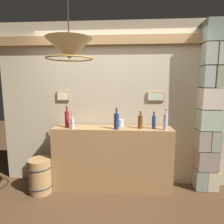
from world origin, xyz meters
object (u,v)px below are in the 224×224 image
liquor_bottle_vermouth (116,121)px  glass_tumbler_rocks (121,123)px  wooden_barrel (40,176)px  liquor_bottle_port (165,122)px  pendant_lamp (69,49)px  liquor_bottle_gin (154,122)px  liquor_bottle_tequila (72,123)px  liquor_bottle_sherry (140,122)px  liquor_bottle_mezcal (67,119)px

liquor_bottle_vermouth → glass_tumbler_rocks: (0.06, 0.19, -0.07)m
liquor_bottle_vermouth → wooden_barrel: bearing=-175.2°
liquor_bottle_port → pendant_lamp: (-1.14, -0.88, 0.89)m
liquor_bottle_port → liquor_bottle_vermouth: bearing=179.7°
pendant_lamp → wooden_barrel: bearing=133.6°
liquor_bottle_gin → liquor_bottle_tequila: 1.22m
liquor_bottle_sherry → liquor_bottle_tequila: size_ratio=1.18×
liquor_bottle_gin → glass_tumbler_rocks: liquor_bottle_gin is taller
liquor_bottle_vermouth → liquor_bottle_tequila: bearing=-178.1°
liquor_bottle_gin → wooden_barrel: size_ratio=0.49×
liquor_bottle_vermouth → pendant_lamp: pendant_lamp is taller
glass_tumbler_rocks → pendant_lamp: 1.52m
liquor_bottle_sherry → pendant_lamp: size_ratio=0.47×
liquor_bottle_vermouth → pendant_lamp: bearing=-115.8°
glass_tumbler_rocks → wooden_barrel: 1.49m
liquor_bottle_mezcal → wooden_barrel: 0.97m
liquor_bottle_port → glass_tumbler_rocks: 0.68m
liquor_bottle_gin → glass_tumbler_rocks: 0.51m
liquor_bottle_tequila → glass_tumbler_rocks: (0.72, 0.22, -0.03)m
liquor_bottle_gin → liquor_bottle_mezcal: 1.32m
liquor_bottle_port → liquor_bottle_mezcal: 1.48m
liquor_bottle_gin → liquor_bottle_mezcal: size_ratio=0.76×
liquor_bottle_sherry → glass_tumbler_rocks: (-0.29, 0.12, -0.05)m
liquor_bottle_gin → liquor_bottle_vermouth: bearing=-172.6°
glass_tumbler_rocks → wooden_barrel: (-1.23, -0.29, -0.79)m
glass_tumbler_rocks → pendant_lamp: bearing=-114.4°
liquor_bottle_sherry → liquor_bottle_mezcal: liquor_bottle_mezcal is taller
liquor_bottle_gin → liquor_bottle_mezcal: bearing=-179.9°
liquor_bottle_mezcal → glass_tumbler_rocks: (0.83, 0.12, -0.08)m
liquor_bottle_mezcal → glass_tumbler_rocks: 0.84m
liquor_bottle_port → liquor_bottle_tequila: bearing=-179.2°
liquor_bottle_sherry → glass_tumbler_rocks: size_ratio=2.44×
liquor_bottle_sherry → pendant_lamp: (-0.78, -0.95, 0.91)m
liquor_bottle_mezcal → wooden_barrel: size_ratio=0.64×
liquor_bottle_port → liquor_bottle_vermouth: (-0.71, 0.00, 0.00)m
liquor_bottle_sherry → liquor_bottle_tequila: (-1.02, -0.10, -0.02)m
liquor_bottle_gin → liquor_bottle_tequila: liquor_bottle_gin is taller
liquor_bottle_vermouth → liquor_bottle_port: bearing=-0.3°
liquor_bottle_port → pendant_lamp: bearing=-142.4°
liquor_bottle_vermouth → wooden_barrel: (-1.17, -0.10, -0.86)m
liquor_bottle_mezcal → liquor_bottle_vermouth: 0.77m
liquor_bottle_tequila → wooden_barrel: liquor_bottle_tequila is taller
liquor_bottle_gin → wooden_barrel: 1.93m
liquor_bottle_sherry → wooden_barrel: bearing=-173.5°
liquor_bottle_sherry → liquor_bottle_vermouth: size_ratio=0.82×
liquor_bottle_sherry → liquor_bottle_port: bearing=-12.4°
liquor_bottle_gin → liquor_bottle_tequila: (-1.22, -0.09, -0.02)m
liquor_bottle_sherry → glass_tumbler_rocks: 0.32m
liquor_bottle_mezcal → liquor_bottle_vermouth: size_ratio=1.07×
liquor_bottle_vermouth → liquor_bottle_gin: bearing=7.4°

